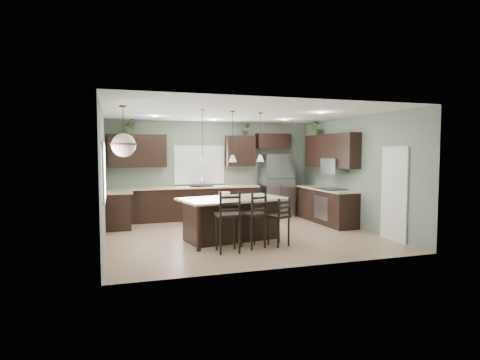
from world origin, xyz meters
name	(u,v)px	position (x,y,z in m)	size (l,w,h in m)	color
ground	(241,235)	(0.00, 0.00, 0.00)	(6.00, 6.00, 0.00)	#9E8466
pantry_door	(394,194)	(2.98, -1.55, 1.02)	(0.04, 0.82, 2.04)	white
window_back	(199,165)	(-0.40, 2.73, 1.55)	(1.35, 0.02, 1.00)	white
window_left	(103,172)	(-2.98, -0.80, 1.55)	(0.02, 1.10, 1.00)	white
left_return_cabs	(118,211)	(-2.70, 1.70, 0.45)	(0.60, 0.90, 0.90)	black
left_return_countertop	(119,192)	(-2.68, 1.70, 0.92)	(0.66, 0.96, 0.04)	beige
back_lower_cabs	(186,204)	(-0.85, 2.45, 0.45)	(4.20, 0.60, 0.90)	black
back_countertop	(186,188)	(-0.85, 2.43, 0.92)	(4.20, 0.66, 0.04)	beige
sink_inset	(202,187)	(-0.40, 2.43, 0.94)	(0.70, 0.45, 0.01)	gray
faucet	(202,182)	(-0.40, 2.40, 1.08)	(0.02, 0.02, 0.28)	silver
back_upper_left	(138,151)	(-2.15, 2.58, 1.95)	(1.55, 0.34, 0.90)	black
back_upper_right	(240,151)	(0.80, 2.58, 1.95)	(0.85, 0.34, 0.90)	black
fridge_header	(273,141)	(1.85, 2.58, 2.25)	(1.05, 0.34, 0.45)	black
right_lower_cabs	(326,206)	(2.70, 0.87, 0.45)	(0.60, 2.35, 0.90)	black
right_countertop	(325,189)	(2.68, 0.87, 0.92)	(0.66, 2.35, 0.04)	beige
cooktop	(330,189)	(2.68, 0.60, 0.94)	(0.58, 0.75, 0.02)	black
wall_oven_front	(321,208)	(2.40, 0.60, 0.45)	(0.01, 0.72, 0.60)	gray
right_upper_cabs	(331,151)	(2.83, 0.87, 1.95)	(0.34, 2.35, 0.90)	black
microwave	(334,166)	(2.78, 0.60, 1.55)	(0.40, 0.75, 0.40)	gray
refrigerator	(276,185)	(1.85, 2.30, 0.93)	(0.90, 0.74, 1.85)	gray
kitchen_island	(233,219)	(-0.34, -0.46, 0.46)	(2.22, 1.26, 0.92)	black
serving_dish	(224,195)	(-0.54, -0.50, 0.99)	(0.24, 0.24, 0.14)	white
bar_stool_left	(228,221)	(-0.74, -1.46, 0.60)	(0.44, 0.44, 1.19)	black
bar_stool_center	(253,220)	(-0.16, -1.27, 0.56)	(0.42, 0.42, 1.13)	black
bar_stool_right	(279,222)	(0.40, -1.25, 0.50)	(0.37, 0.37, 1.00)	black
pendant_left	(203,136)	(-1.03, -0.59, 2.25)	(0.17, 0.17, 1.10)	white
pendant_center	(233,137)	(-0.34, -0.46, 2.25)	(0.17, 0.17, 1.10)	silver
pendant_right	(260,137)	(0.35, -0.32, 2.25)	(0.17, 0.17, 1.10)	silver
chandelier	(123,131)	(-2.60, -0.77, 2.31)	(0.49, 0.49, 0.98)	beige
plant_back_left	(129,126)	(-2.36, 2.55, 2.61)	(0.39, 0.33, 0.43)	#395626
plant_back_right	(246,129)	(0.99, 2.55, 2.59)	(0.21, 0.17, 0.38)	#314B21
plant_right_wall	(316,128)	(2.80, 1.64, 2.62)	(0.24, 0.24, 0.44)	#325224
room_shell	(241,162)	(0.00, 0.00, 1.70)	(6.00, 6.00, 6.00)	slate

